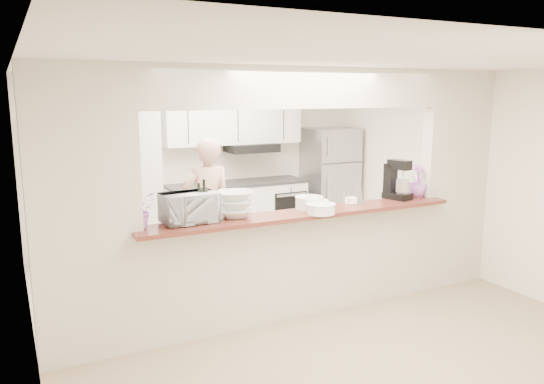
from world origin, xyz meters
TOP-DOWN VIEW (x-y plane):
  - floor at (0.00, 0.00)m, footprint 6.00×6.00m
  - tile_overlay at (0.00, 1.55)m, footprint 5.00×2.90m
  - partition at (0.00, 0.00)m, footprint 5.00×0.15m
  - bar_counter at (0.00, -0.00)m, footprint 3.40×0.38m
  - kitchen_cabinets at (-0.19, 2.72)m, footprint 3.15×0.62m
  - refrigerator at (2.05, 2.65)m, footprint 0.75×0.70m
  - flower_left at (-1.60, 0.05)m, footprint 0.32×0.28m
  - wine_bottle_a at (-1.05, 0.07)m, footprint 0.07×0.07m
  - wine_bottle_b at (-1.00, 0.07)m, footprint 0.08×0.08m
  - toaster_oven at (-1.15, 0.05)m, footprint 0.52×0.37m
  - serving_bowls at (-0.70, 0.05)m, footprint 0.41×0.41m
  - plate_stack_a at (0.10, 0.03)m, footprint 0.29×0.29m
  - plate_stack_b at (0.10, -0.19)m, footprint 0.29×0.29m
  - red_bowl at (0.20, 0.08)m, footprint 0.14×0.14m
  - tan_bowl at (0.27, 0.08)m, footprint 0.16×0.16m
  - utensil_caddy at (0.68, 0.05)m, footprint 0.24×0.16m
  - stand_mixer at (1.25, 0.06)m, footprint 0.25×0.33m
  - flower_right at (1.54, 0.05)m, footprint 0.25×0.25m
  - person at (-0.46, 1.51)m, footprint 0.63×0.41m

SIDE VIEW (x-z plane):
  - floor at x=0.00m, z-range 0.00..0.00m
  - tile_overlay at x=0.00m, z-range 0.00..0.01m
  - bar_counter at x=0.00m, z-range 0.03..1.12m
  - refrigerator at x=2.05m, z-range 0.00..1.70m
  - person at x=-0.46m, z-range 0.00..1.72m
  - kitchen_cabinets at x=-0.19m, z-range -0.15..2.10m
  - red_bowl at x=0.20m, z-range 1.09..1.15m
  - tan_bowl at x=0.27m, z-range 1.09..1.16m
  - plate_stack_b at x=0.10m, z-range 1.09..1.19m
  - plate_stack_a at x=0.10m, z-range 1.09..1.22m
  - utensil_caddy at x=0.68m, z-range 1.07..1.29m
  - serving_bowls at x=-0.70m, z-range 1.09..1.34m
  - toaster_oven at x=-1.15m, z-range 1.09..1.36m
  - wine_bottle_a at x=-1.05m, z-range 1.05..1.40m
  - wine_bottle_b at x=-1.00m, z-range 1.05..1.43m
  - flower_left at x=-1.60m, z-range 1.09..1.42m
  - flower_right at x=1.54m, z-range 1.09..1.46m
  - stand_mixer at x=1.25m, z-range 1.07..1.50m
  - partition at x=0.00m, z-range 0.23..2.73m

